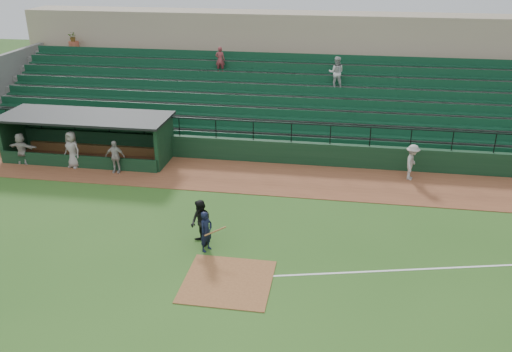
# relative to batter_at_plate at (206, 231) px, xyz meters

# --- Properties ---
(ground) EXTENTS (90.00, 90.00, 0.00)m
(ground) POSITION_rel_batter_at_plate_xyz_m (1.21, -0.92, -0.80)
(ground) COLOR #2A531A
(ground) RESTS_ON ground
(warning_track) EXTENTS (40.00, 4.00, 0.03)m
(warning_track) POSITION_rel_batter_at_plate_xyz_m (1.21, 7.08, -0.79)
(warning_track) COLOR brown
(warning_track) RESTS_ON ground
(home_plate_dirt) EXTENTS (3.00, 3.00, 0.03)m
(home_plate_dirt) POSITION_rel_batter_at_plate_xyz_m (1.21, -1.92, -0.79)
(home_plate_dirt) COLOR brown
(home_plate_dirt) RESTS_ON ground
(foul_line) EXTENTS (17.49, 4.44, 0.01)m
(foul_line) POSITION_rel_batter_at_plate_xyz_m (9.21, 0.28, -0.80)
(foul_line) COLOR white
(foul_line) RESTS_ON ground
(stadium_structure) EXTENTS (38.00, 13.08, 6.40)m
(stadium_structure) POSITION_rel_batter_at_plate_xyz_m (1.21, 15.54, 1.50)
(stadium_structure) COLOR black
(stadium_structure) RESTS_ON ground
(dugout) EXTENTS (8.90, 3.20, 2.42)m
(dugout) POSITION_rel_batter_at_plate_xyz_m (-8.54, 8.64, 0.53)
(dugout) COLOR black
(dugout) RESTS_ON ground
(batter_at_plate) EXTENTS (1.10, 0.72, 1.60)m
(batter_at_plate) POSITION_rel_batter_at_plate_xyz_m (0.00, 0.00, 0.00)
(batter_at_plate) COLOR black
(batter_at_plate) RESTS_ON ground
(umpire) EXTENTS (1.12, 1.13, 1.84)m
(umpire) POSITION_rel_batter_at_plate_xyz_m (-0.30, 0.38, 0.12)
(umpire) COLOR black
(umpire) RESTS_ON ground
(runner) EXTENTS (0.95, 1.29, 1.78)m
(runner) POSITION_rel_batter_at_plate_xyz_m (8.23, 8.08, 0.12)
(runner) COLOR #A7A19C
(runner) RESTS_ON warning_track
(dugout_player_a) EXTENTS (1.01, 0.47, 1.68)m
(dugout_player_a) POSITION_rel_batter_at_plate_xyz_m (-6.36, 6.58, 0.07)
(dugout_player_a) COLOR #ADA8A2
(dugout_player_a) RESTS_ON warning_track
(dugout_player_b) EXTENTS (1.08, 0.86, 1.92)m
(dugout_player_b) POSITION_rel_batter_at_plate_xyz_m (-8.78, 6.89, 0.19)
(dugout_player_b) COLOR gray
(dugout_player_b) RESTS_ON warning_track
(dugout_player_c) EXTENTS (1.59, 0.58, 1.69)m
(dugout_player_c) POSITION_rel_batter_at_plate_xyz_m (-11.62, 6.88, 0.07)
(dugout_player_c) COLOR #ADA9A2
(dugout_player_c) RESTS_ON warning_track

